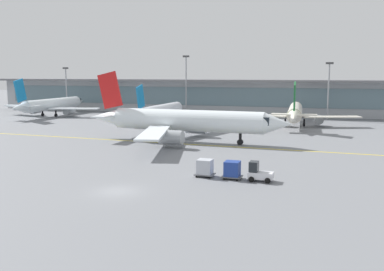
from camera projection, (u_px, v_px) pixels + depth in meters
name	position (u px, v px, depth m)	size (l,w,h in m)	color
ground_plane	(118.00, 191.00, 41.27)	(400.00, 400.00, 0.00)	slate
taxiway_centreline_stripe	(184.00, 144.00, 68.73)	(110.00, 0.36, 0.01)	yellow
terminal_concourse	(255.00, 97.00, 117.48)	(167.20, 11.00, 9.60)	#9EA3A8
gate_airplane_0	(52.00, 105.00, 113.09)	(28.42, 30.45, 10.12)	white
gate_airplane_1	(161.00, 111.00, 98.31)	(25.44, 27.32, 9.06)	silver
gate_airplane_2	(295.00, 112.00, 92.71)	(27.41, 29.50, 9.77)	silver
taxiing_regional_jet	(185.00, 121.00, 70.25)	(35.36, 32.94, 11.73)	white
baggage_tug	(259.00, 173.00, 45.03)	(2.63, 1.68, 2.10)	silver
cargo_dolly_lead	(232.00, 169.00, 45.94)	(2.14, 1.65, 1.94)	#595B60
cargo_dolly_trailing	(205.00, 167.00, 46.95)	(2.14, 1.65, 1.94)	#595B60
apron_light_mast_0	(66.00, 87.00, 125.75)	(1.80, 0.36, 13.05)	gray
apron_light_mast_1	(186.00, 83.00, 115.84)	(1.80, 0.36, 16.09)	gray
apron_light_mast_2	(328.00, 88.00, 102.98)	(1.80, 0.36, 13.98)	gray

